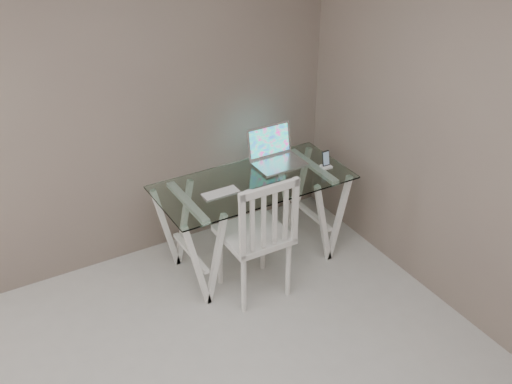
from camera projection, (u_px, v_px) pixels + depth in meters
room at (223, 210)px, 2.70m from camera, size 4.50×4.52×2.71m
desk at (253, 221)px, 5.05m from camera, size 1.50×0.70×0.75m
chair at (259, 233)px, 4.60m from camera, size 0.47×0.47×1.02m
laptop at (275, 154)px, 5.11m from camera, size 0.39×0.33×0.28m
keyboard at (221, 193)px, 4.71m from camera, size 0.29×0.13×0.01m
mouse at (248, 192)px, 4.70m from camera, size 0.10×0.06×0.03m
phone_dock at (326, 163)px, 5.04m from camera, size 0.07×0.07×0.14m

